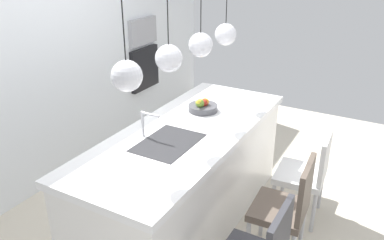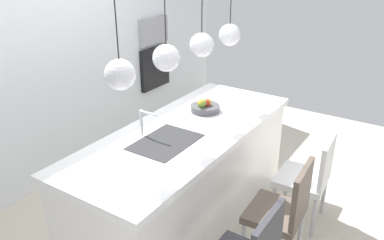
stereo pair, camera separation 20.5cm
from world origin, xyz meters
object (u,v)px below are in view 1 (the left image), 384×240
object	(u,v)px
fruit_bowl	(203,106)
oven	(144,68)
chair_middle	(287,206)
chair_far	(308,171)
microwave	(142,31)

from	to	relation	value
fruit_bowl	oven	xyz separation A→B (m)	(1.15, 1.51, -0.14)
oven	chair_middle	xyz separation A→B (m)	(-1.61, -2.51, -0.34)
chair_far	chair_middle	bearing A→B (deg)	179.96
chair_middle	chair_far	bearing A→B (deg)	-0.04
microwave	oven	size ratio (longest dim) A/B	0.96
chair_middle	chair_far	xyz separation A→B (m)	(0.64, -0.00, -0.03)
oven	chair_middle	world-z (taller)	oven
fruit_bowl	chair_far	distance (m)	1.13
microwave	oven	bearing A→B (deg)	0.00
fruit_bowl	microwave	size ratio (longest dim) A/B	0.52
chair_far	oven	bearing A→B (deg)	68.82
microwave	chair_middle	bearing A→B (deg)	-122.78
fruit_bowl	oven	size ratio (longest dim) A/B	0.50
chair_far	fruit_bowl	bearing A→B (deg)	100.27
fruit_bowl	chair_middle	world-z (taller)	fruit_bowl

